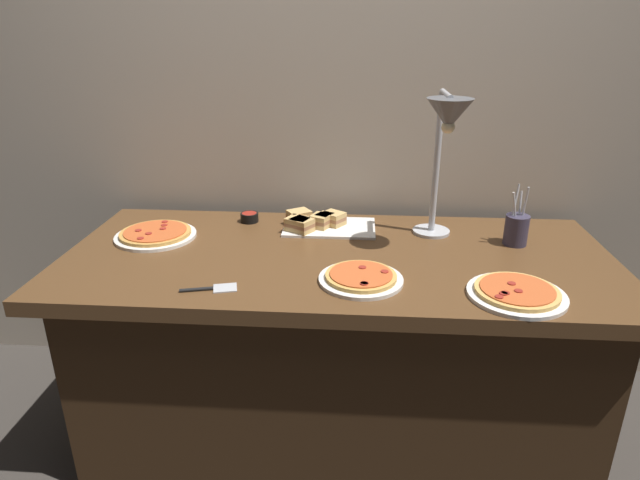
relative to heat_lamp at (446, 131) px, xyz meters
The scene contains 11 objects.
ground_plane 1.23m from the heat_lamp, 167.06° to the right, with size 8.00×8.00×0.00m, color #38332D.
back_wall 0.55m from the heat_lamp, 129.63° to the left, with size 4.40×0.04×2.40m, color #B7A893.
buffet_table 0.87m from the heat_lamp, 167.06° to the right, with size 1.90×0.84×0.76m.
heat_lamp is the anchor object (origin of this frame).
pizza_plate_front 0.57m from the heat_lamp, 132.50° to the right, with size 0.26×0.26×0.03m.
pizza_plate_center 0.57m from the heat_lamp, 62.16° to the right, with size 0.29×0.29×0.03m.
pizza_plate_raised_stand 1.11m from the heat_lamp, behind, with size 0.30×0.30×0.03m.
sandwich_platter 0.61m from the heat_lamp, 160.08° to the left, with size 0.35×0.23×0.06m.
sauce_cup_near 0.85m from the heat_lamp, 162.84° to the left, with size 0.07×0.07×0.04m.
utensil_holder 0.46m from the heat_lamp, 10.95° to the left, with size 0.08×0.08×0.22m.
serving_spatula 0.91m from the heat_lamp, 152.03° to the right, with size 0.17×0.07×0.01m.
Camera 1 is at (0.07, -1.72, 1.51)m, focal length 30.30 mm.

